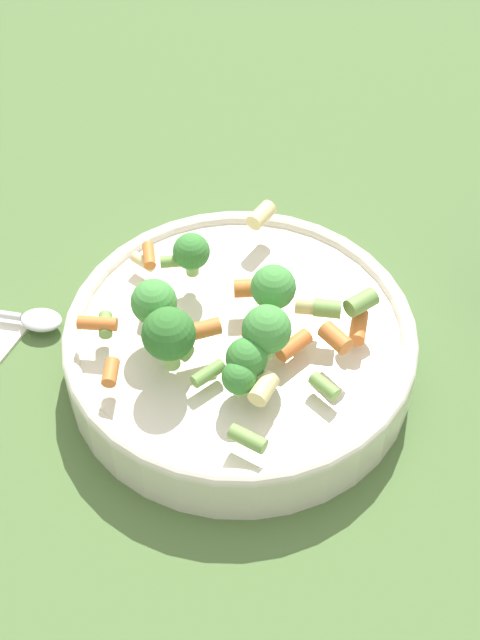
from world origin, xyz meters
The scene contains 3 objects.
ground_plane centered at (0.00, 0.00, 0.00)m, with size 3.00×3.00×0.00m, color #4C6B38.
bowl centered at (0.00, 0.00, 0.03)m, with size 0.28×0.28×0.05m.
pasta_salad centered at (0.01, -0.02, 0.08)m, with size 0.22×0.21×0.06m.
Camera 1 is at (0.36, -0.28, 0.58)m, focal length 50.00 mm.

